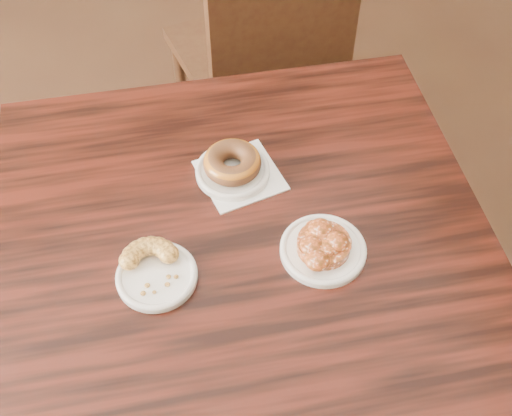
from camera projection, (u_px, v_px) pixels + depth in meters
name	position (u px, v px, depth m)	size (l,w,h in m)	color
floor	(196.00, 319.00, 1.93)	(5.00, 5.00, 0.00)	black
cafe_table	(246.00, 334.00, 1.48)	(0.93, 0.93, 0.75)	black
chair_far	(254.00, 54.00, 2.00)	(0.48, 0.48, 0.90)	black
napkin	(240.00, 175.00, 1.29)	(0.15, 0.15, 0.00)	white
plate_donut	(233.00, 171.00, 1.28)	(0.15, 0.15, 0.01)	white
plate_cruller	(157.00, 276.00, 1.13)	(0.14, 0.14, 0.01)	white
plate_fritter	(323.00, 250.00, 1.17)	(0.16, 0.16, 0.01)	white
glazed_donut	(232.00, 162.00, 1.26)	(0.12, 0.12, 0.04)	#9A5916
apple_fritter	(324.00, 243.00, 1.15)	(0.14, 0.14, 0.03)	#482207
cruller_fragment	(155.00, 269.00, 1.11)	(0.12, 0.12, 0.03)	brown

